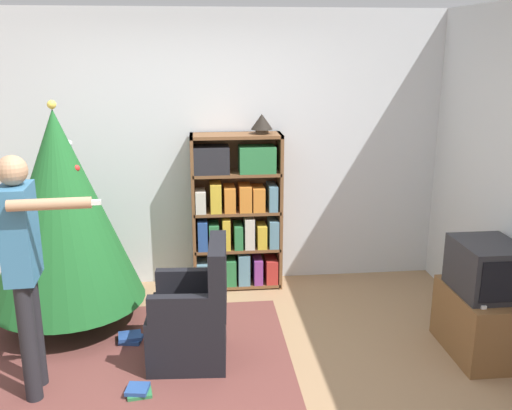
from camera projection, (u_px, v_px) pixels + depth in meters
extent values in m
plane|color=#9E7A56|center=(198.00, 385.00, 3.95)|extent=(14.00, 14.00, 0.00)
cube|color=silver|center=(193.00, 151.00, 5.42)|extent=(8.00, 0.10, 2.60)
cube|color=brown|center=(117.00, 373.00, 4.08)|extent=(2.54, 2.16, 0.01)
cube|color=brown|center=(194.00, 214.00, 5.35)|extent=(0.03, 0.30, 1.49)
cube|color=brown|center=(279.00, 211.00, 5.43)|extent=(0.03, 0.30, 1.49)
cube|color=brown|center=(236.00, 136.00, 5.20)|extent=(0.84, 0.30, 0.03)
cube|color=brown|center=(236.00, 208.00, 5.53)|extent=(0.84, 0.01, 1.49)
cube|color=brown|center=(237.00, 282.00, 5.59)|extent=(0.81, 0.30, 0.03)
cube|color=#5B899E|center=(203.00, 272.00, 5.49)|extent=(0.11, 0.24, 0.23)
cube|color=gold|center=(217.00, 271.00, 5.49)|extent=(0.08, 0.23, 0.25)
cube|color=#2D7A42|center=(230.00, 270.00, 5.51)|extent=(0.10, 0.24, 0.25)
cube|color=#5B899E|center=(244.00, 267.00, 5.52)|extent=(0.11, 0.24, 0.30)
cube|color=#843889|center=(257.00, 269.00, 5.55)|extent=(0.08, 0.25, 0.24)
cube|color=#B22D28|center=(271.00, 269.00, 5.57)|extent=(0.11, 0.26, 0.23)
cube|color=brown|center=(237.00, 247.00, 5.49)|extent=(0.81, 0.30, 0.03)
cube|color=#284C93|center=(203.00, 233.00, 5.40)|extent=(0.09, 0.28, 0.28)
cube|color=#2D7A42|center=(214.00, 235.00, 5.40)|extent=(0.09, 0.24, 0.24)
cube|color=gold|center=(226.00, 232.00, 5.42)|extent=(0.07, 0.28, 0.29)
cube|color=#2D7A42|center=(238.00, 235.00, 5.43)|extent=(0.08, 0.25, 0.23)
cube|color=beige|center=(249.00, 231.00, 5.43)|extent=(0.09, 0.26, 0.30)
cube|color=gold|center=(261.00, 235.00, 5.44)|extent=(0.09, 0.22, 0.22)
cube|color=#5B899E|center=(273.00, 233.00, 5.44)|extent=(0.09, 0.22, 0.27)
cube|color=brown|center=(237.00, 211.00, 5.39)|extent=(0.81, 0.30, 0.03)
cube|color=beige|center=(201.00, 201.00, 5.29)|extent=(0.09, 0.23, 0.20)
cube|color=gold|center=(216.00, 197.00, 5.30)|extent=(0.10, 0.24, 0.27)
cube|color=orange|center=(229.00, 198.00, 5.32)|extent=(0.10, 0.25, 0.23)
cube|color=orange|center=(245.00, 197.00, 5.33)|extent=(0.11, 0.25, 0.24)
cube|color=orange|center=(258.00, 198.00, 5.35)|extent=(0.11, 0.25, 0.22)
cube|color=#5B899E|center=(272.00, 196.00, 5.37)|extent=(0.08, 0.28, 0.24)
cube|color=brown|center=(236.00, 173.00, 5.29)|extent=(0.81, 0.30, 0.03)
cube|color=#232328|center=(211.00, 159.00, 5.21)|extent=(0.32, 0.26, 0.25)
cube|color=#2D7A42|center=(257.00, 159.00, 5.24)|extent=(0.33, 0.23, 0.24)
cube|color=brown|center=(480.00, 322.00, 4.31)|extent=(0.46, 0.72, 0.50)
cube|color=#28282D|center=(486.00, 268.00, 4.19)|extent=(0.43, 0.52, 0.39)
cube|color=black|center=(505.00, 282.00, 3.93)|extent=(0.35, 0.01, 0.30)
cube|color=white|center=(480.00, 304.00, 4.01)|extent=(0.04, 0.12, 0.02)
cylinder|color=#4C3323|center=(72.00, 317.00, 4.82)|extent=(0.36, 0.36, 0.10)
cylinder|color=brown|center=(71.00, 305.00, 4.79)|extent=(0.08, 0.08, 0.12)
cone|color=#1E6028|center=(62.00, 208.00, 4.56)|extent=(1.24, 1.24, 1.58)
sphere|color=gold|center=(60.00, 141.00, 4.51)|extent=(0.04, 0.04, 0.04)
sphere|color=red|center=(52.00, 237.00, 5.01)|extent=(0.06, 0.06, 0.06)
sphere|color=gold|center=(110.00, 236.00, 4.96)|extent=(0.04, 0.04, 0.04)
sphere|color=silver|center=(88.00, 189.00, 4.72)|extent=(0.05, 0.05, 0.05)
sphere|color=red|center=(77.00, 168.00, 4.42)|extent=(0.05, 0.05, 0.05)
sphere|color=silver|center=(69.00, 144.00, 4.49)|extent=(0.06, 0.06, 0.06)
sphere|color=#E5CC4C|center=(52.00, 105.00, 4.34)|extent=(0.07, 0.07, 0.07)
cube|color=black|center=(188.00, 333.00, 4.23)|extent=(0.59, 0.59, 0.42)
cube|color=black|center=(218.00, 275.00, 4.11)|extent=(0.15, 0.57, 0.50)
cube|color=black|center=(189.00, 282.00, 4.37)|extent=(0.51, 0.11, 0.20)
cube|color=black|center=(184.00, 310.00, 3.91)|extent=(0.51, 0.11, 0.20)
cylinder|color=#232328|center=(34.00, 330.00, 3.86)|extent=(0.11, 0.11, 0.82)
cylinder|color=#232328|center=(29.00, 343.00, 3.69)|extent=(0.11, 0.11, 0.82)
cube|color=teal|center=(19.00, 233.00, 3.58)|extent=(0.20, 0.33, 0.62)
cylinder|color=tan|center=(27.00, 228.00, 3.77)|extent=(0.07, 0.07, 0.49)
cylinder|color=tan|center=(50.00, 204.00, 3.36)|extent=(0.48, 0.10, 0.07)
cube|color=white|center=(91.00, 202.00, 3.39)|extent=(0.11, 0.04, 0.03)
sphere|color=tan|center=(12.00, 170.00, 3.47)|extent=(0.19, 0.19, 0.19)
cylinder|color=#473828|center=(262.00, 131.00, 5.21)|extent=(0.12, 0.12, 0.04)
cone|color=black|center=(262.00, 122.00, 5.19)|extent=(0.20, 0.20, 0.14)
cube|color=#284C93|center=(131.00, 340.00, 4.52)|extent=(0.19, 0.18, 0.03)
cube|color=#284C93|center=(130.00, 336.00, 4.51)|extent=(0.20, 0.17, 0.03)
cube|color=#2D7A42|center=(139.00, 393.00, 3.83)|extent=(0.18, 0.15, 0.03)
cube|color=#284C93|center=(138.00, 389.00, 3.83)|extent=(0.17, 0.16, 0.03)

